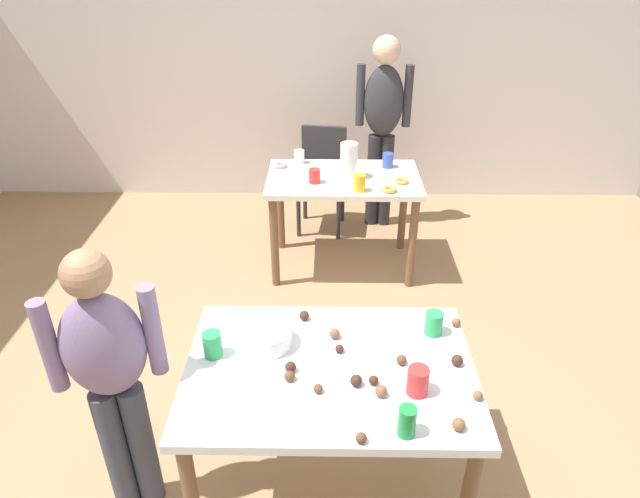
{
  "coord_description": "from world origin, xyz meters",
  "views": [
    {
      "loc": [
        0.13,
        -1.97,
        2.32
      ],
      "look_at": [
        0.09,
        0.49,
        0.9
      ],
      "focal_mm": 31.38,
      "sensor_mm": 36.0,
      "label": 1
    }
  ],
  "objects_px": {
    "chair_far_table": "(322,172)",
    "soda_can": "(407,421)",
    "pitcher_far": "(349,161)",
    "dining_table_near": "(330,384)",
    "dining_table_far": "(343,191)",
    "person_adult_far": "(383,117)",
    "person_girl_near": "(110,370)",
    "mixing_bowl": "(267,337)"
  },
  "relations": [
    {
      "from": "chair_far_table",
      "to": "soda_can",
      "type": "relative_size",
      "value": 7.13
    },
    {
      "from": "pitcher_far",
      "to": "dining_table_near",
      "type": "bearing_deg",
      "value": -93.88
    },
    {
      "from": "dining_table_far",
      "to": "pitcher_far",
      "type": "distance_m",
      "value": 0.25
    },
    {
      "from": "dining_table_far",
      "to": "person_adult_far",
      "type": "xyz_separation_m",
      "value": [
        0.33,
        0.73,
        0.34
      ]
    },
    {
      "from": "person_adult_far",
      "to": "pitcher_far",
      "type": "relative_size",
      "value": 6.25
    },
    {
      "from": "dining_table_near",
      "to": "pitcher_far",
      "type": "height_order",
      "value": "pitcher_far"
    },
    {
      "from": "pitcher_far",
      "to": "person_girl_near",
      "type": "bearing_deg",
      "value": -116.01
    },
    {
      "from": "mixing_bowl",
      "to": "pitcher_far",
      "type": "bearing_deg",
      "value": 77.71
    },
    {
      "from": "person_girl_near",
      "to": "soda_can",
      "type": "bearing_deg",
      "value": -13.15
    },
    {
      "from": "dining_table_far",
      "to": "person_adult_far",
      "type": "height_order",
      "value": "person_adult_far"
    },
    {
      "from": "soda_can",
      "to": "pitcher_far",
      "type": "xyz_separation_m",
      "value": [
        -0.14,
        2.34,
        0.07
      ]
    },
    {
      "from": "dining_table_near",
      "to": "mixing_bowl",
      "type": "distance_m",
      "value": 0.33
    },
    {
      "from": "person_girl_near",
      "to": "soda_can",
      "type": "relative_size",
      "value": 10.97
    },
    {
      "from": "person_girl_near",
      "to": "mixing_bowl",
      "type": "distance_m",
      "value": 0.64
    },
    {
      "from": "dining_table_near",
      "to": "pitcher_far",
      "type": "bearing_deg",
      "value": 86.12
    },
    {
      "from": "chair_far_table",
      "to": "person_adult_far",
      "type": "relative_size",
      "value": 0.54
    },
    {
      "from": "chair_far_table",
      "to": "person_girl_near",
      "type": "bearing_deg",
      "value": -106.33
    },
    {
      "from": "person_girl_near",
      "to": "mixing_bowl",
      "type": "height_order",
      "value": "person_girl_near"
    },
    {
      "from": "dining_table_far",
      "to": "chair_far_table",
      "type": "relative_size",
      "value": 1.27
    },
    {
      "from": "dining_table_far",
      "to": "soda_can",
      "type": "xyz_separation_m",
      "value": [
        0.17,
        -2.36,
        0.18
      ]
    },
    {
      "from": "mixing_bowl",
      "to": "chair_far_table",
      "type": "bearing_deg",
      "value": 85.33
    },
    {
      "from": "chair_far_table",
      "to": "dining_table_far",
      "type": "bearing_deg",
      "value": -77.07
    },
    {
      "from": "soda_can",
      "to": "pitcher_far",
      "type": "distance_m",
      "value": 2.35
    },
    {
      "from": "mixing_bowl",
      "to": "person_girl_near",
      "type": "bearing_deg",
      "value": -160.43
    },
    {
      "from": "dining_table_near",
      "to": "mixing_bowl",
      "type": "relative_size",
      "value": 5.57
    },
    {
      "from": "dining_table_far",
      "to": "mixing_bowl",
      "type": "relative_size",
      "value": 5.17
    },
    {
      "from": "person_adult_far",
      "to": "person_girl_near",
      "type": "bearing_deg",
      "value": -114.88
    },
    {
      "from": "dining_table_near",
      "to": "chair_far_table",
      "type": "relative_size",
      "value": 1.37
    },
    {
      "from": "dining_table_far",
      "to": "person_girl_near",
      "type": "relative_size",
      "value": 0.83
    },
    {
      "from": "dining_table_far",
      "to": "pitcher_far",
      "type": "xyz_separation_m",
      "value": [
        0.03,
        -0.02,
        0.24
      ]
    },
    {
      "from": "person_girl_near",
      "to": "pitcher_far",
      "type": "height_order",
      "value": "person_girl_near"
    },
    {
      "from": "person_adult_far",
      "to": "soda_can",
      "type": "relative_size",
      "value": 13.17
    },
    {
      "from": "dining_table_near",
      "to": "soda_can",
      "type": "distance_m",
      "value": 0.47
    },
    {
      "from": "person_adult_far",
      "to": "pitcher_far",
      "type": "distance_m",
      "value": 0.81
    },
    {
      "from": "dining_table_near",
      "to": "dining_table_far",
      "type": "height_order",
      "value": "same"
    },
    {
      "from": "dining_table_near",
      "to": "dining_table_far",
      "type": "bearing_deg",
      "value": 87.13
    },
    {
      "from": "person_girl_near",
      "to": "mixing_bowl",
      "type": "relative_size",
      "value": 6.25
    },
    {
      "from": "pitcher_far",
      "to": "person_adult_far",
      "type": "bearing_deg",
      "value": 68.34
    },
    {
      "from": "dining_table_far",
      "to": "dining_table_near",
      "type": "bearing_deg",
      "value": -92.87
    },
    {
      "from": "chair_far_table",
      "to": "person_adult_far",
      "type": "bearing_deg",
      "value": 4.02
    },
    {
      "from": "chair_far_table",
      "to": "pitcher_far",
      "type": "distance_m",
      "value": 0.84
    },
    {
      "from": "soda_can",
      "to": "chair_far_table",
      "type": "bearing_deg",
      "value": 96.17
    }
  ]
}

